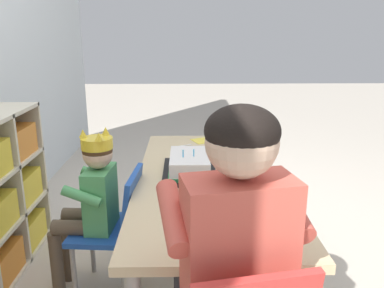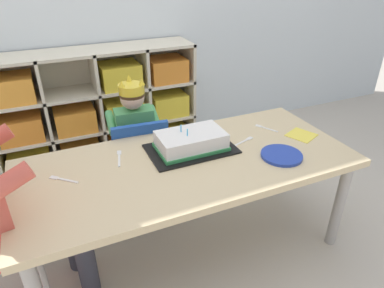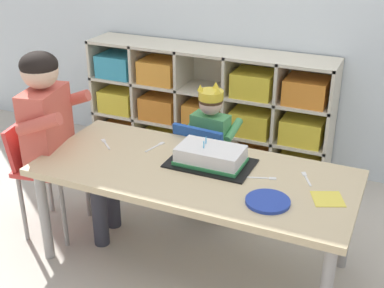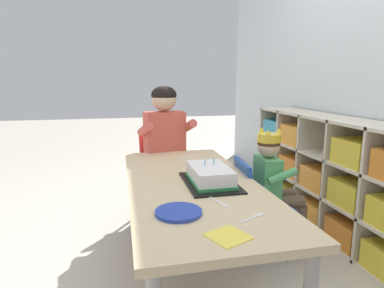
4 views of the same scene
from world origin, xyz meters
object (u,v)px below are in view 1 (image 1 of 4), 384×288
fork_at_table_front_edge (175,199)px  fork_by_napkin (195,230)px  birthday_cake_on_tray (189,165)px  child_with_crown (91,195)px  adult_helper_seated (231,237)px  activity_table (207,186)px  fork_beside_plate_stack (195,155)px  fork_near_cake_tray (180,146)px  classroom_chair_blue (115,223)px  paper_plate_stack (228,150)px

fork_at_table_front_edge → fork_by_napkin: (-0.26, -0.08, 0.00)m
birthday_cake_on_tray → fork_at_table_front_edge: birthday_cake_on_tray is taller
fork_at_table_front_edge → fork_by_napkin: bearing=-59.8°
child_with_crown → adult_helper_seated: size_ratio=0.77×
activity_table → fork_beside_plate_stack: bearing=9.3°
fork_beside_plate_stack → fork_near_cake_tray: 0.20m
activity_table → adult_helper_seated: adult_helper_seated is taller
fork_beside_plate_stack → fork_at_table_front_edge: bearing=-27.5°
activity_table → fork_by_napkin: (-0.55, 0.08, 0.06)m
birthday_cake_on_tray → fork_by_napkin: birthday_cake_on_tray is taller
activity_table → birthday_cake_on_tray: (0.05, 0.09, 0.09)m
child_with_crown → fork_by_napkin: child_with_crown is taller
fork_near_cake_tray → classroom_chair_blue: bearing=-142.9°
paper_plate_stack → fork_by_napkin: 0.98m
paper_plate_stack → fork_near_cake_tray: paper_plate_stack is taller
child_with_crown → birthday_cake_on_tray: child_with_crown is taller
classroom_chair_blue → fork_near_cake_tray: size_ratio=4.83×
birthday_cake_on_tray → classroom_chair_blue: bearing=116.3°
fork_at_table_front_edge → classroom_chair_blue: bearing=163.2°
activity_table → birthday_cake_on_tray: 0.14m
adult_helper_seated → birthday_cake_on_tray: size_ratio=2.49×
classroom_chair_blue → fork_at_table_front_edge: bearing=64.2°
paper_plate_stack → fork_near_cake_tray: size_ratio=1.55×
fork_at_table_front_edge → fork_by_napkin: same height
birthday_cake_on_tray → paper_plate_stack: birthday_cake_on_tray is taller
fork_at_table_front_edge → fork_beside_plate_stack: (0.62, -0.10, 0.00)m
birthday_cake_on_tray → fork_by_napkin: (-0.60, -0.01, -0.04)m
birthday_cake_on_tray → fork_beside_plate_stack: size_ratio=3.06×
paper_plate_stack → child_with_crown: bearing=127.4°
child_with_crown → fork_near_cake_tray: child_with_crown is taller
adult_helper_seated → paper_plate_stack: adult_helper_seated is taller
child_with_crown → fork_beside_plate_stack: (0.45, -0.49, 0.05)m
activity_table → adult_helper_seated: bearing=-178.3°
fork_beside_plate_stack → fork_by_napkin: 0.88m
fork_beside_plate_stack → birthday_cake_on_tray: bearing=-25.1°
child_with_crown → fork_at_table_front_edge: size_ratio=5.57×
paper_plate_stack → fork_by_napkin: paper_plate_stack is taller
activity_table → paper_plate_stack: bearing=-19.5°
fork_at_table_front_edge → fork_near_cake_tray: same height
child_with_crown → fork_at_table_front_edge: child_with_crown is taller
child_with_crown → birthday_cake_on_tray: (0.16, -0.45, 0.09)m
birthday_cake_on_tray → fork_beside_plate_stack: (0.28, -0.03, -0.04)m
adult_helper_seated → classroom_chair_blue: bearing=-65.8°
activity_table → birthday_cake_on_tray: bearing=60.3°
adult_helper_seated → paper_plate_stack: 1.20m
fork_beside_plate_stack → child_with_crown: bearing=-65.8°
fork_near_cake_tray → fork_by_napkin: 1.06m
classroom_chair_blue → adult_helper_seated: (-0.65, -0.46, 0.29)m
fork_by_napkin → activity_table: bearing=34.0°
activity_table → adult_helper_seated: size_ratio=1.49×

